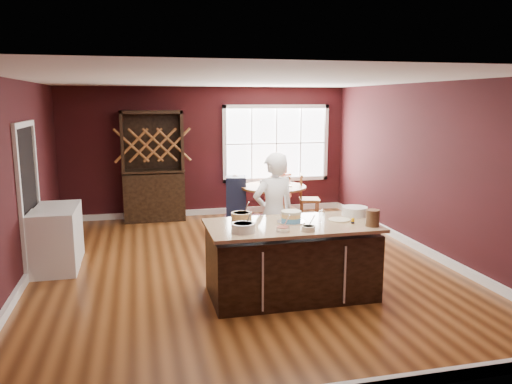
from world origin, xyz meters
TOP-DOWN VIEW (x-y plane):
  - room_shell at (0.00, 0.00)m, footprint 7.00×7.00m
  - window at (1.50, 3.47)m, footprint 2.36×0.10m
  - doorway at (-2.97, 0.60)m, footprint 0.08×1.26m
  - kitchen_island at (0.37, -1.25)m, footprint 2.09×1.09m
  - dining_table at (1.15, 2.41)m, footprint 1.29×1.29m
  - baker at (0.37, -0.45)m, footprint 0.70×0.54m
  - layer_cake at (0.39, -1.17)m, footprint 0.35×0.35m
  - bowl_blue at (-0.29, -1.50)m, footprint 0.28×0.28m
  - bowl_yellow at (-0.19, -0.91)m, footprint 0.26×0.26m
  - bowl_pink at (0.16, -1.58)m, footprint 0.16×0.16m
  - bowl_olive at (0.46, -1.62)m, footprint 0.16×0.16m
  - drinking_glass at (0.76, -1.26)m, footprint 0.08×0.08m
  - dinner_plate at (1.01, -1.23)m, footprint 0.28×0.28m
  - white_tub at (1.32, -1.01)m, footprint 0.34×0.34m
  - stoneware_crock at (1.29, -1.58)m, footprint 0.17×0.17m
  - toy_figurine at (1.11, -1.43)m, footprint 0.05×0.05m
  - rug at (1.15, 2.41)m, footprint 2.38×2.04m
  - chair_east at (1.91, 2.41)m, footprint 0.48×0.49m
  - chair_south at (1.09, 1.55)m, footprint 0.46×0.44m
  - chair_north at (1.52, 3.21)m, footprint 0.42×0.41m
  - seated_woman at (1.41, 2.87)m, footprint 0.66×0.48m
  - high_chair at (0.44, 2.64)m, footprint 0.46×0.46m
  - toddler at (0.40, 2.76)m, footprint 0.18×0.14m
  - table_plate at (1.41, 2.33)m, footprint 0.20×0.20m
  - table_cup at (0.97, 2.58)m, footprint 0.15×0.15m
  - hutch at (-1.14, 3.22)m, footprint 1.21×0.51m
  - washer at (-2.64, 0.28)m, footprint 0.62×0.60m
  - dryer at (-2.64, 0.92)m, footprint 0.60×0.58m

SIDE VIEW (x-z plane):
  - rug at x=1.15m, z-range 0.00..0.01m
  - dryer at x=-2.64m, z-range 0.00..0.88m
  - kitchen_island at x=0.37m, z-range -0.02..0.90m
  - washer at x=-2.64m, z-range 0.00..0.89m
  - chair_north at x=1.52m, z-range 0.00..0.90m
  - high_chair at x=0.44m, z-range 0.00..0.97m
  - chair_east at x=1.91m, z-range 0.00..0.98m
  - chair_south at x=1.09m, z-range 0.00..1.05m
  - dining_table at x=1.15m, z-range 0.16..0.91m
  - seated_woman at x=1.41m, z-range 0.00..1.25m
  - table_plate at x=1.41m, z-range 0.75..0.76m
  - table_cup at x=0.97m, z-range 0.75..0.84m
  - toddler at x=0.40m, z-range 0.68..0.94m
  - baker at x=0.37m, z-range 0.00..1.72m
  - dinner_plate at x=1.01m, z-range 0.92..0.94m
  - bowl_pink at x=0.16m, z-range 0.92..0.98m
  - bowl_olive at x=0.46m, z-range 0.92..0.98m
  - toy_figurine at x=1.11m, z-range 0.92..1.00m
  - bowl_yellow at x=-0.19m, z-range 0.92..1.02m
  - bowl_blue at x=-0.29m, z-range 0.92..1.03m
  - white_tub at x=1.32m, z-range 0.92..1.04m
  - layer_cake at x=0.39m, z-range 0.92..1.06m
  - drinking_glass at x=0.76m, z-range 0.92..1.07m
  - stoneware_crock at x=1.29m, z-range 0.92..1.12m
  - doorway at x=-2.97m, z-range -0.04..2.09m
  - hutch at x=-1.14m, z-range 0.00..2.22m
  - room_shell at x=0.00m, z-range -2.15..4.85m
  - window at x=1.50m, z-range 0.67..2.33m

